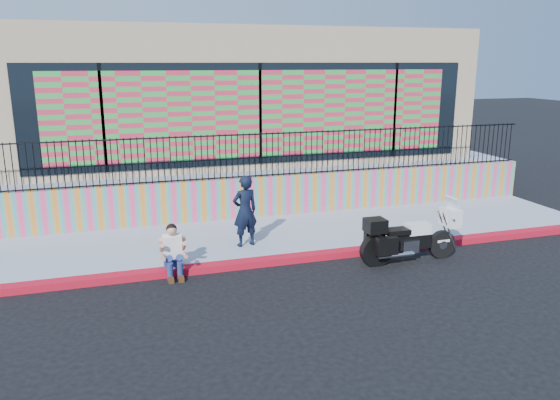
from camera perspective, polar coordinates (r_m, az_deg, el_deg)
name	(u,v)px	position (r m, az deg, el deg)	size (l,w,h in m)	color
ground	(310,260)	(12.21, 3.13, -6.26)	(90.00, 90.00, 0.00)	black
red_curb	(310,257)	(12.18, 3.14, -5.93)	(16.00, 0.30, 0.15)	#A70B25
sidewalk	(287,235)	(13.65, 0.74, -3.65)	(16.00, 3.00, 0.15)	#8D96AA
mural_wall	(269,196)	(14.96, -1.14, 0.43)	(16.00, 0.20, 1.10)	#FF4379
metal_fence	(269,154)	(14.72, -1.16, 4.78)	(15.80, 0.04, 1.20)	black
elevated_platform	(230,166)	(19.82, -5.23, 3.58)	(16.00, 10.00, 1.25)	#8D96AA
storefront_building	(230,92)	(19.29, -5.27, 11.15)	(14.00, 8.06, 4.00)	tan
police_motorcycle	(408,236)	(12.22, 13.28, -3.70)	(2.25, 0.74, 1.40)	black
police_officer	(245,211)	(12.44, -3.68, -1.15)	(0.60, 0.39, 1.65)	black
seated_man	(173,256)	(11.33, -11.07, -5.74)	(0.54, 0.71, 1.06)	navy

